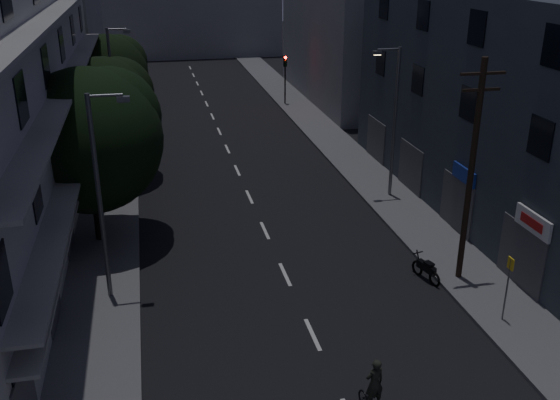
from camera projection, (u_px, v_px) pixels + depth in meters
name	position (u px, v px, depth m)	size (l,w,h in m)	color
ground	(236.00, 168.00, 38.98)	(160.00, 160.00, 0.00)	black
sidewalk_left	(113.00, 175.00, 37.48)	(3.00, 90.00, 0.15)	#565659
sidewalk_right	(350.00, 159.00, 40.43)	(3.00, 90.00, 0.15)	#565659
lane_markings	(223.00, 140.00, 44.64)	(0.15, 60.50, 0.01)	beige
building_right	(520.00, 115.00, 29.30)	(6.19, 28.00, 11.00)	#2C333C
building_far_left	(59.00, 6.00, 54.43)	(6.00, 20.00, 16.00)	slate
building_far_right	(342.00, 25.00, 54.27)	(6.00, 20.00, 13.00)	slate
building_far_end	(182.00, 14.00, 77.82)	(24.00, 8.00, 10.00)	slate
tree_near	(90.00, 135.00, 27.43)	(6.48, 6.48, 7.99)	black
tree_mid	(105.00, 104.00, 35.24)	(5.76, 5.76, 7.08)	black
tree_far	(109.00, 71.00, 44.81)	(5.66, 5.66, 7.00)	black
traffic_signal_far_right	(285.00, 70.00, 53.20)	(0.28, 0.37, 4.10)	black
traffic_signal_far_left	(129.00, 80.00, 48.99)	(0.28, 0.37, 4.10)	black
street_lamp_left_near	(101.00, 189.00, 22.83)	(1.51, 0.25, 8.00)	#585A60
street_lamp_right	(393.00, 116.00, 32.74)	(1.51, 0.25, 8.00)	slate
street_lamp_left_far	(114.00, 84.00, 40.19)	(1.51, 0.25, 8.00)	#595A61
utility_pole	(471.00, 169.00, 24.10)	(1.80, 0.24, 9.00)	black
bus_stop_sign	(509.00, 278.00, 22.23)	(0.06, 0.35, 2.52)	#595B60
motorcycle	(426.00, 270.00, 25.75)	(0.68, 1.73, 1.13)	black
cyclist	(373.00, 398.00, 18.10)	(0.86, 1.67, 2.02)	black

